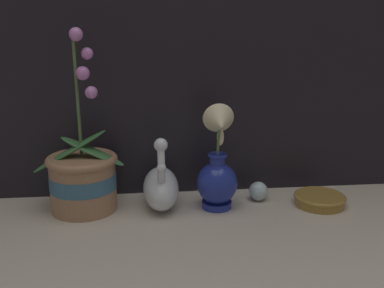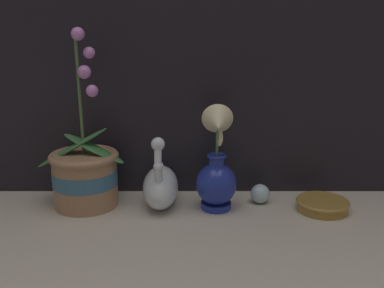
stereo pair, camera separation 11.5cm
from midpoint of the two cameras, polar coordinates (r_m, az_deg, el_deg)
name	(u,v)px [view 2 (the right image)]	position (r m, az deg, el deg)	size (l,w,h in m)	color
ground_plane	(206,224)	(1.11, 4.74, -10.12)	(2.80, 2.80, 0.00)	#BCB2A3
orchid_potted_plant	(85,173)	(1.20, -10.75, -3.68)	(0.24, 0.18, 0.46)	#9E7556
swan_figurine	(161,185)	(1.19, -1.19, -5.26)	(0.09, 0.19, 0.21)	silver
blue_vase	(217,173)	(1.16, 6.05, -3.76)	(0.11, 0.12, 0.28)	navy
glass_sphere	(260,194)	(1.24, 11.35, -6.27)	(0.05, 0.05, 0.05)	silver
amber_dish	(323,204)	(1.24, 18.91, -7.29)	(0.14, 0.14, 0.03)	olive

